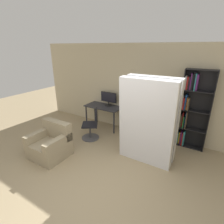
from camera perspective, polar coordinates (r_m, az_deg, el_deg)
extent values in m
plane|color=#9E8966|center=(3.65, -8.25, -25.11)|extent=(16.00, 16.00, 0.00)
cube|color=#C6B793|center=(5.31, 11.72, 6.59)|extent=(8.00, 0.06, 2.70)
cube|color=#2D2D33|center=(5.80, -2.78, 1.81)|extent=(1.22, 0.61, 0.03)
cylinder|color=#2D2D33|center=(6.06, -8.35, -1.31)|extent=(0.05, 0.05, 0.72)
cylinder|color=#2D2D33|center=(5.47, 0.64, -3.57)|extent=(0.05, 0.05, 0.72)
cylinder|color=#2D2D33|center=(6.42, -5.58, 0.09)|extent=(0.05, 0.05, 0.72)
cylinder|color=#2D2D33|center=(5.86, 3.09, -1.88)|extent=(0.05, 0.05, 0.72)
cylinder|color=black|center=(5.87, -1.14, 2.31)|extent=(0.26, 0.26, 0.02)
cylinder|color=black|center=(5.85, -1.14, 2.92)|extent=(0.04, 0.04, 0.11)
cube|color=black|center=(5.79, -1.12, 4.90)|extent=(0.58, 0.02, 0.33)
cube|color=black|center=(5.79, -1.16, 4.89)|extent=(0.56, 0.03, 0.31)
cylinder|color=#4C4C51|center=(5.38, -7.04, -8.26)|extent=(0.52, 0.52, 0.03)
cylinder|color=#4C4C51|center=(5.28, -7.14, -6.28)|extent=(0.05, 0.05, 0.39)
cube|color=black|center=(5.19, -7.25, -4.12)|extent=(0.61, 0.61, 0.05)
cube|color=black|center=(5.07, -5.12, -1.55)|extent=(0.25, 0.35, 0.45)
cube|color=black|center=(5.01, 21.44, 1.09)|extent=(0.02, 0.27, 2.10)
cube|color=black|center=(4.95, 29.45, -0.41)|extent=(0.02, 0.27, 2.10)
cube|color=black|center=(5.09, 25.61, 0.77)|extent=(0.73, 0.02, 2.10)
cube|color=black|center=(5.38, 23.72, -10.08)|extent=(0.69, 0.24, 0.02)
cube|color=black|center=(5.15, 24.55, -5.08)|extent=(0.69, 0.24, 0.02)
cube|color=black|center=(4.97, 25.43, 0.34)|extent=(0.69, 0.24, 0.02)
cube|color=black|center=(4.83, 26.37, 6.13)|extent=(0.69, 0.24, 0.02)
cube|color=black|center=(4.74, 27.38, 12.19)|extent=(0.69, 0.24, 0.02)
cube|color=teal|center=(5.32, 20.60, -7.87)|extent=(0.04, 0.14, 0.32)
cube|color=gold|center=(5.35, 21.16, -7.66)|extent=(0.04, 0.17, 0.34)
cube|color=#7A2D84|center=(5.32, 21.63, -7.64)|extent=(0.04, 0.15, 0.39)
cube|color=red|center=(5.29, 22.00, -7.98)|extent=(0.03, 0.19, 0.37)
cube|color=teal|center=(5.27, 22.40, -7.87)|extent=(0.04, 0.15, 0.42)
cube|color=teal|center=(5.09, 21.18, -2.88)|extent=(0.02, 0.15, 0.31)
cube|color=brown|center=(5.10, 21.58, -2.71)|extent=(0.03, 0.14, 0.34)
cube|color=red|center=(5.12, 22.12, -2.23)|extent=(0.02, 0.15, 0.41)
cube|color=#287A38|center=(5.09, 22.31, -3.05)|extent=(0.02, 0.16, 0.31)
cube|color=#1E4C9E|center=(5.12, 22.86, -2.21)|extent=(0.02, 0.13, 0.44)
cube|color=brown|center=(5.06, 23.12, -2.35)|extent=(0.02, 0.18, 0.46)
cube|color=silver|center=(4.96, 22.10, 2.96)|extent=(0.03, 0.16, 0.33)
cube|color=red|center=(4.92, 22.38, 2.59)|extent=(0.03, 0.16, 0.30)
cube|color=#1E4C9E|center=(4.95, 23.02, 3.17)|extent=(0.04, 0.19, 0.39)
cube|color=orange|center=(4.94, 23.35, 2.56)|extent=(0.02, 0.14, 0.31)
cube|color=brown|center=(4.91, 23.69, 2.43)|extent=(0.03, 0.19, 0.31)
cube|color=silver|center=(4.85, 22.99, 8.86)|extent=(0.04, 0.18, 0.34)
cube|color=red|center=(4.84, 23.48, 8.66)|extent=(0.03, 0.19, 0.32)
cube|color=#232328|center=(4.82, 23.93, 8.64)|extent=(0.03, 0.16, 0.33)
cube|color=#7A2D84|center=(4.80, 24.41, 9.02)|extent=(0.02, 0.14, 0.41)
cube|color=#232328|center=(4.79, 24.77, 8.80)|extent=(0.02, 0.17, 0.39)
cube|color=#232328|center=(4.83, 25.29, 9.18)|extent=(0.04, 0.15, 0.45)
cube|color=teal|center=(4.76, 25.63, 8.78)|extent=(0.02, 0.16, 0.42)
cube|color=#7A2D84|center=(4.81, 26.10, 8.68)|extent=(0.04, 0.18, 0.40)
cube|color=silver|center=(3.95, 11.02, -3.67)|extent=(1.24, 0.28, 2.00)
cube|color=beige|center=(3.81, 19.72, -5.52)|extent=(0.01, 0.29, 1.97)
cube|color=silver|center=(4.26, 12.72, -1.98)|extent=(1.24, 0.26, 2.00)
cube|color=beige|center=(4.13, 20.80, -3.62)|extent=(0.01, 0.26, 1.96)
cube|color=gray|center=(4.72, -19.69, -11.32)|extent=(0.85, 0.80, 0.40)
cube|color=gray|center=(4.68, -17.51, -5.37)|extent=(0.85, 0.20, 0.45)
cube|color=gray|center=(4.83, -22.76, -6.93)|extent=(0.16, 0.80, 0.20)
cube|color=gray|center=(4.33, -17.21, -9.42)|extent=(0.16, 0.80, 0.20)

